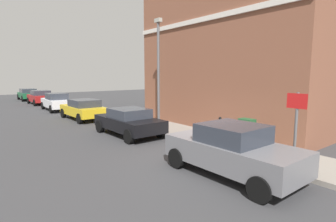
% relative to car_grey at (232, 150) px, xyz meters
% --- Properties ---
extents(ground, '(80.00, 80.00, 0.00)m').
position_rel_car_grey_xyz_m(ground, '(0.45, 1.57, -0.77)').
color(ground, '#38383A').
extents(sidewalk, '(2.39, 30.00, 0.15)m').
position_rel_car_grey_xyz_m(sidewalk, '(2.46, 7.57, -0.70)').
color(sidewalk, gray).
rests_on(sidewalk, ground).
extents(corner_building, '(7.49, 10.75, 9.95)m').
position_rel_car_grey_xyz_m(corner_building, '(7.34, 4.94, 4.20)').
color(corner_building, brown).
rests_on(corner_building, ground).
extents(car_grey, '(1.97, 4.09, 1.53)m').
position_rel_car_grey_xyz_m(car_grey, '(0.00, 0.00, 0.00)').
color(car_grey, slate).
rests_on(car_grey, ground).
extents(car_black, '(1.97, 4.07, 1.33)m').
position_rel_car_grey_xyz_m(car_black, '(0.23, 6.49, -0.08)').
color(car_black, black).
rests_on(car_black, ground).
extents(car_yellow, '(1.96, 4.16, 1.35)m').
position_rel_car_grey_xyz_m(car_yellow, '(0.16, 12.45, -0.06)').
color(car_yellow, gold).
rests_on(car_yellow, ground).
extents(car_white, '(1.87, 4.16, 1.46)m').
position_rel_car_grey_xyz_m(car_white, '(0.03, 18.26, -0.03)').
color(car_white, silver).
rests_on(car_white, ground).
extents(car_red, '(1.96, 3.97, 1.41)m').
position_rel_car_grey_xyz_m(car_red, '(0.08, 24.24, -0.04)').
color(car_red, maroon).
rests_on(car_red, ground).
extents(car_green, '(1.89, 4.15, 1.36)m').
position_rel_car_grey_xyz_m(car_green, '(-0.05, 29.89, -0.05)').
color(car_green, '#195933').
rests_on(car_green, ground).
extents(utility_cabinet, '(0.46, 0.61, 1.15)m').
position_rel_car_grey_xyz_m(utility_cabinet, '(2.33, 1.17, -0.09)').
color(utility_cabinet, '#1E4C28').
rests_on(utility_cabinet, sidewalk).
extents(bollard_near_cabinet, '(0.14, 0.14, 1.04)m').
position_rel_car_grey_xyz_m(bollard_near_cabinet, '(2.43, 2.58, -0.07)').
color(bollard_near_cabinet, black).
rests_on(bollard_near_cabinet, sidewalk).
extents(street_sign, '(0.08, 0.60, 2.30)m').
position_rel_car_grey_xyz_m(street_sign, '(1.55, -1.06, 0.89)').
color(street_sign, '#59595B').
rests_on(street_sign, sidewalk).
extents(lamppost, '(0.20, 0.44, 5.72)m').
position_rel_car_grey_xyz_m(lamppost, '(2.24, 6.76, 2.53)').
color(lamppost, '#59595B').
rests_on(lamppost, sidewalk).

